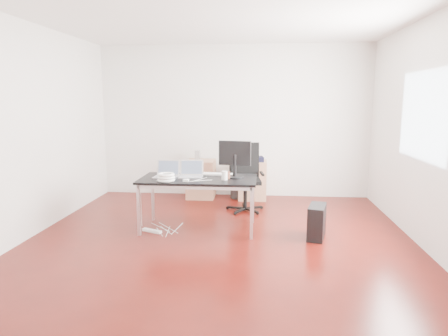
# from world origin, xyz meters

# --- Properties ---
(room_shell) EXTENTS (5.00, 5.00, 5.00)m
(room_shell) POSITION_xyz_m (0.04, 0.00, 1.40)
(room_shell) COLOR #3A0A06
(room_shell) RESTS_ON ground
(desk) EXTENTS (1.60, 0.80, 0.73)m
(desk) POSITION_xyz_m (-0.34, 0.39, 0.68)
(desk) COLOR black
(desk) RESTS_ON ground
(office_chair) EXTENTS (0.54, 0.56, 1.08)m
(office_chair) POSITION_xyz_m (0.26, 1.47, 0.61)
(office_chair) COLOR black
(office_chair) RESTS_ON ground
(filing_cabinet_left) EXTENTS (0.50, 0.50, 0.70)m
(filing_cabinet_left) POSITION_xyz_m (-0.59, 2.23, 0.35)
(filing_cabinet_left) COLOR #AE7657
(filing_cabinet_left) RESTS_ON ground
(filing_cabinet_right) EXTENTS (0.50, 0.50, 0.70)m
(filing_cabinet_right) POSITION_xyz_m (0.37, 2.23, 0.35)
(filing_cabinet_right) COLOR #AE7657
(filing_cabinet_right) RESTS_ON ground
(pc_tower) EXTENTS (0.30, 0.48, 0.44)m
(pc_tower) POSITION_xyz_m (1.26, 0.16, 0.22)
(pc_tower) COLOR black
(pc_tower) RESTS_ON ground
(wastebasket) EXTENTS (0.29, 0.29, 0.28)m
(wastebasket) POSITION_xyz_m (0.08, 2.25, 0.14)
(wastebasket) COLOR black
(wastebasket) RESTS_ON ground
(power_strip) EXTENTS (0.30, 0.17, 0.04)m
(power_strip) POSITION_xyz_m (-0.96, 0.19, 0.02)
(power_strip) COLOR white
(power_strip) RESTS_ON ground
(laptop_left) EXTENTS (0.35, 0.28, 0.23)m
(laptop_left) POSITION_xyz_m (-0.79, 0.42, 0.79)
(laptop_left) COLOR silver
(laptop_left) RESTS_ON desk
(laptop_right) EXTENTS (0.34, 0.27, 0.23)m
(laptop_right) POSITION_xyz_m (-0.46, 0.46, 0.79)
(laptop_right) COLOR silver
(laptop_right) RESTS_ON desk
(monitor) EXTENTS (0.45, 0.26, 0.51)m
(monitor) POSITION_xyz_m (0.16, 0.49, 1.01)
(monitor) COLOR black
(monitor) RESTS_ON desk
(keyboard) EXTENTS (0.45, 0.17, 0.02)m
(keyboard) POSITION_xyz_m (-0.10, 0.65, 0.74)
(keyboard) COLOR white
(keyboard) RESTS_ON desk
(cup_white) EXTENTS (0.09, 0.09, 0.12)m
(cup_white) POSITION_xyz_m (0.03, 0.30, 0.79)
(cup_white) COLOR white
(cup_white) RESTS_ON desk
(cup_brown) EXTENTS (0.08, 0.08, 0.10)m
(cup_brown) POSITION_xyz_m (0.06, 0.38, 0.78)
(cup_brown) COLOR #522A1C
(cup_brown) RESTS_ON desk
(cable_coil) EXTENTS (0.24, 0.24, 0.11)m
(cable_coil) POSITION_xyz_m (-0.73, 0.14, 0.78)
(cable_coil) COLOR white
(cable_coil) RESTS_ON desk
(power_adapter) EXTENTS (0.07, 0.07, 0.03)m
(power_adapter) POSITION_xyz_m (-0.47, 0.16, 0.74)
(power_adapter) COLOR white
(power_adapter) RESTS_ON desk
(speaker) EXTENTS (0.09, 0.09, 0.18)m
(speaker) POSITION_xyz_m (-0.65, 2.25, 0.79)
(speaker) COLOR #9E9E9E
(speaker) RESTS_ON filing_cabinet_left
(navy_garment) EXTENTS (0.33, 0.28, 0.09)m
(navy_garment) POSITION_xyz_m (0.40, 2.17, 0.74)
(navy_garment) COLOR black
(navy_garment) RESTS_ON filing_cabinet_right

